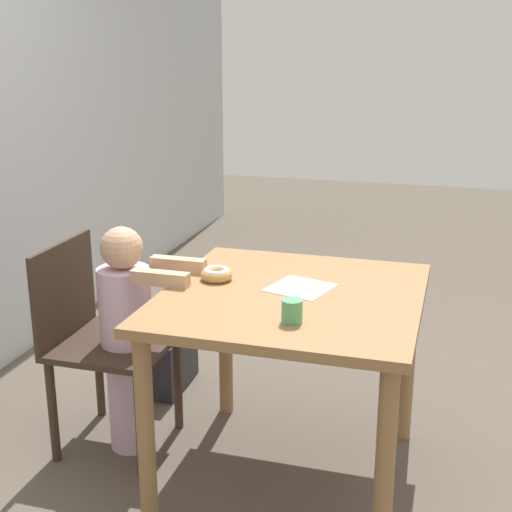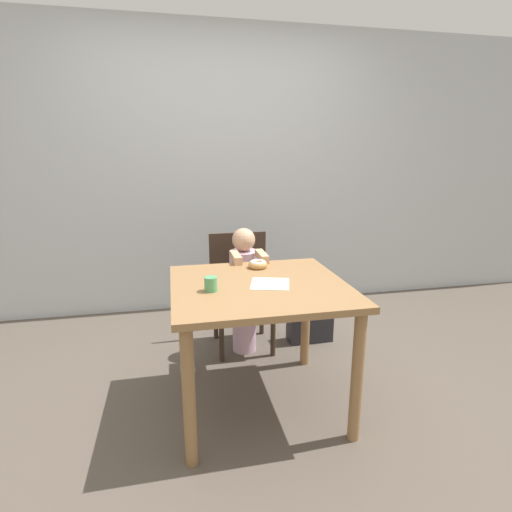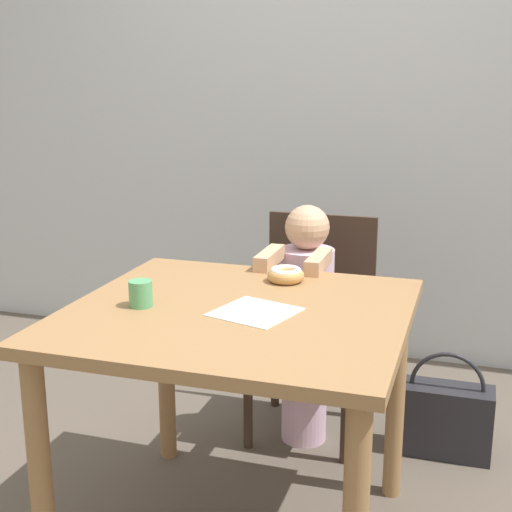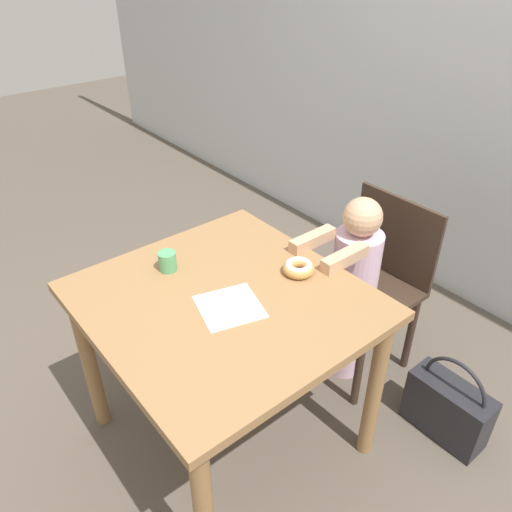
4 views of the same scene
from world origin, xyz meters
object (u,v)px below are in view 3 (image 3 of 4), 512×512
Objects in this scene: chair at (313,318)px; child_figure at (305,322)px; donut at (286,274)px; handbag at (445,417)px; cup at (141,294)px.

chair is 0.13m from child_figure.
chair is 7.14× the size of donut.
donut is at bearing -140.48° from handbag.
donut is 1.57× the size of cup.
handbag is 1.30m from cup.
cup is (-0.30, -0.85, 0.33)m from chair.
donut reaches higher than handbag.
cup is at bearing -131.77° from donut.
cup is at bearing -109.64° from chair.
handbag is at bearing 5.76° from child_figure.
handbag is (0.53, -0.07, -0.31)m from chair.
cup is at bearing -136.76° from handbag.
chair is 2.09× the size of handbag.
donut is at bearing 48.23° from cup.
chair is at bearing 92.45° from donut.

